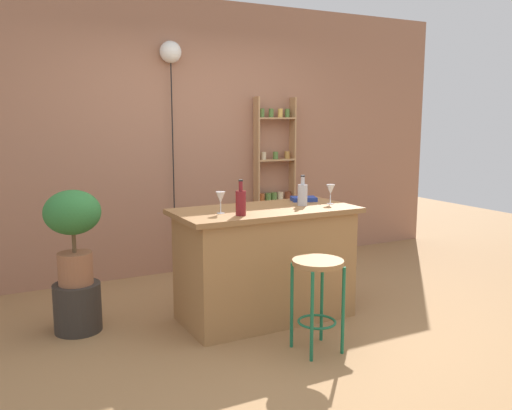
% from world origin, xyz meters
% --- Properties ---
extents(ground, '(12.00, 12.00, 0.00)m').
position_xyz_m(ground, '(0.00, 0.00, 0.00)').
color(ground, olive).
extents(back_wall, '(6.40, 0.10, 2.80)m').
position_xyz_m(back_wall, '(0.00, 1.95, 1.40)').
color(back_wall, '#9E6B51').
rests_on(back_wall, ground).
extents(kitchen_counter, '(1.45, 0.71, 0.90)m').
position_xyz_m(kitchen_counter, '(0.00, 0.30, 0.45)').
color(kitchen_counter, '#9E7042').
rests_on(kitchen_counter, ground).
extents(bar_stool, '(0.35, 0.35, 0.65)m').
position_xyz_m(bar_stool, '(0.01, -0.43, 0.49)').
color(bar_stool, '#196642').
rests_on(bar_stool, ground).
extents(spice_shelf, '(0.48, 0.13, 1.83)m').
position_xyz_m(spice_shelf, '(0.96, 1.82, 0.89)').
color(spice_shelf, tan).
rests_on(spice_shelf, ground).
extents(plant_stool, '(0.35, 0.35, 0.37)m').
position_xyz_m(plant_stool, '(-1.40, 0.71, 0.19)').
color(plant_stool, '#2D2823').
rests_on(plant_stool, ground).
extents(potted_plant, '(0.42, 0.38, 0.72)m').
position_xyz_m(potted_plant, '(-1.40, 0.71, 0.82)').
color(potted_plant, '#935B3D').
rests_on(potted_plant, plant_stool).
extents(bottle_wine_red, '(0.08, 0.08, 0.25)m').
position_xyz_m(bottle_wine_red, '(0.34, 0.28, 0.99)').
color(bottle_wine_red, '#B2B2B7').
rests_on(bottle_wine_red, kitchen_counter).
extents(bottle_vinegar, '(0.08, 0.08, 0.26)m').
position_xyz_m(bottle_vinegar, '(-0.31, 0.11, 1.00)').
color(bottle_vinegar, maroon).
rests_on(bottle_vinegar, kitchen_counter).
extents(wine_glass_left, '(0.07, 0.07, 0.16)m').
position_xyz_m(wine_glass_left, '(0.58, 0.24, 1.02)').
color(wine_glass_left, silver).
rests_on(wine_glass_left, kitchen_counter).
extents(wine_glass_center, '(0.07, 0.07, 0.16)m').
position_xyz_m(wine_glass_center, '(-0.40, 0.26, 1.02)').
color(wine_glass_center, silver).
rests_on(wine_glass_center, kitchen_counter).
extents(cookbook, '(0.25, 0.21, 0.03)m').
position_xyz_m(cookbook, '(0.48, 0.48, 0.92)').
color(cookbook, navy).
rests_on(cookbook, kitchen_counter).
extents(pendant_globe_light, '(0.21, 0.21, 2.35)m').
position_xyz_m(pendant_globe_light, '(-0.22, 1.84, 2.21)').
color(pendant_globe_light, black).
rests_on(pendant_globe_light, ground).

